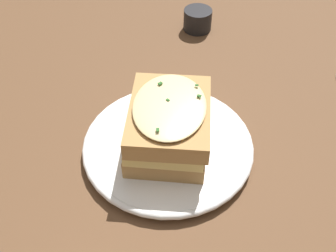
# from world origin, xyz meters

# --- Properties ---
(ground_plane) EXTENTS (2.40, 2.40, 0.00)m
(ground_plane) POSITION_xyz_m (0.00, 0.00, 0.00)
(ground_plane) COLOR brown
(dinner_plate) EXTENTS (0.23, 0.23, 0.02)m
(dinner_plate) POSITION_xyz_m (-0.01, 0.01, 0.01)
(dinner_plate) COLOR white
(dinner_plate) RESTS_ON ground_plane
(sandwich) EXTENTS (0.16, 0.17, 0.08)m
(sandwich) POSITION_xyz_m (-0.01, 0.01, 0.05)
(sandwich) COLOR #B2844C
(sandwich) RESTS_ON dinner_plate
(condiment_pot) EXTENTS (0.05, 0.05, 0.04)m
(condiment_pot) POSITION_xyz_m (-0.15, 0.28, 0.02)
(condiment_pot) COLOR black
(condiment_pot) RESTS_ON ground_plane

